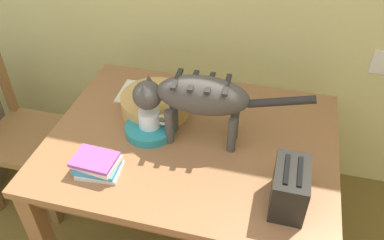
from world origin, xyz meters
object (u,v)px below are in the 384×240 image
at_px(saucer_bowl, 150,128).
at_px(magazine, 149,94).
at_px(toaster, 290,187).
at_px(wooden_chair_far, 19,133).
at_px(coffee_mug, 150,118).
at_px(cat, 195,97).
at_px(dining_table, 192,152).
at_px(book_stack, 97,165).
at_px(wicker_basket, 155,103).

distance_m(saucer_bowl, magazine, 0.28).
height_order(toaster, wooden_chair_far, wooden_chair_far).
xyz_separation_m(coffee_mug, magazine, (-0.10, 0.26, -0.07)).
xyz_separation_m(cat, saucer_bowl, (-0.20, -0.01, -0.20)).
bearing_deg(magazine, cat, -42.75).
relative_size(toaster, wooden_chair_far, 0.22).
height_order(coffee_mug, magazine, coffee_mug).
xyz_separation_m(cat, magazine, (-0.30, 0.26, -0.21)).
height_order(dining_table, coffee_mug, coffee_mug).
distance_m(dining_table, coffee_mug, 0.25).
relative_size(saucer_bowl, magazine, 0.73).
bearing_deg(coffee_mug, toaster, -22.64).
height_order(book_stack, toaster, toaster).
distance_m(saucer_bowl, book_stack, 0.30).
distance_m(cat, magazine, 0.45).
xyz_separation_m(cat, book_stack, (-0.32, -0.28, -0.18)).
relative_size(dining_table, wooden_chair_far, 1.32).
relative_size(cat, wicker_basket, 2.26).
distance_m(cat, saucer_bowl, 0.28).
height_order(saucer_bowl, toaster, toaster).
relative_size(dining_table, coffee_mug, 9.23).
bearing_deg(magazine, book_stack, -94.52).
xyz_separation_m(cat, toaster, (0.41, -0.26, -0.13)).
bearing_deg(coffee_mug, magazine, 110.71).
bearing_deg(magazine, toaster, -38.16).
xyz_separation_m(coffee_mug, book_stack, (-0.12, -0.27, -0.04)).
bearing_deg(coffee_mug, wicker_basket, 100.45).
bearing_deg(book_stack, magazine, 87.39).
xyz_separation_m(dining_table, saucer_bowl, (-0.19, -0.01, 0.11)).
bearing_deg(wooden_chair_far, dining_table, 83.69).
bearing_deg(saucer_bowl, toaster, -22.54).
height_order(book_stack, wooden_chair_far, wooden_chair_far).
height_order(cat, coffee_mug, cat).
distance_m(magazine, toaster, 0.88).
xyz_separation_m(coffee_mug, wooden_chair_far, (-0.81, 0.10, -0.35)).
distance_m(cat, coffee_mug, 0.24).
distance_m(saucer_bowl, toaster, 0.66).
relative_size(cat, magazine, 2.41).
distance_m(wicker_basket, wooden_chair_far, 0.85).
xyz_separation_m(wicker_basket, wooden_chair_far, (-0.78, -0.05, -0.32)).
bearing_deg(saucer_bowl, cat, 2.48).
bearing_deg(saucer_bowl, book_stack, -113.93).
bearing_deg(coffee_mug, dining_table, 2.05).
distance_m(dining_table, toaster, 0.52).
height_order(dining_table, wicker_basket, wicker_basket).
xyz_separation_m(saucer_bowl, wooden_chair_far, (-0.81, 0.10, -0.29)).
relative_size(dining_table, saucer_bowl, 5.64).
height_order(cat, wicker_basket, cat).
distance_m(toaster, wooden_chair_far, 1.50).
distance_m(book_stack, toaster, 0.73).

